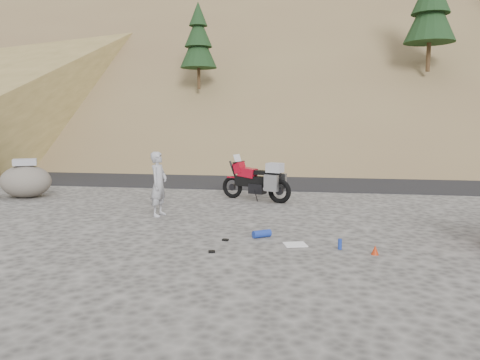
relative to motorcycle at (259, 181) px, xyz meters
name	(u,v)px	position (x,y,z in m)	size (l,w,h in m)	color
ground	(218,224)	(-0.59, -3.42, -0.63)	(140.00, 140.00, 0.00)	#413F3C
road	(261,179)	(-0.59, 5.58, -0.63)	(120.00, 7.00, 0.05)	black
hillside	(296,39)	(-0.63, 37.45, 10.45)	(120.00, 73.00, 46.72)	brown
motorcycle	(259,181)	(0.00, 0.00, 0.00)	(2.35, 1.23, 1.47)	black
man	(159,216)	(-2.34, -2.72, -0.63)	(0.63, 0.41, 1.72)	#9D9CA2
boulder	(26,181)	(-7.66, -0.59, -0.08)	(2.03, 1.87, 1.25)	#534F47
gear_white_cloth	(295,244)	(1.39, -5.08, -0.62)	(0.45, 0.40, 0.01)	white
gear_blue_mat	(262,234)	(0.64, -4.59, -0.55)	(0.16, 0.16, 0.41)	navy
gear_bottle	(340,244)	(2.28, -5.28, -0.52)	(0.08, 0.08, 0.21)	navy
gear_funnel	(375,250)	(2.92, -5.54, -0.54)	(0.14, 0.14, 0.18)	#B32B0B
gear_glove_a	(225,240)	(-0.10, -4.99, -0.61)	(0.13, 0.09, 0.04)	black
gear_glove_b	(212,252)	(-0.18, -5.92, -0.61)	(0.13, 0.09, 0.04)	black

